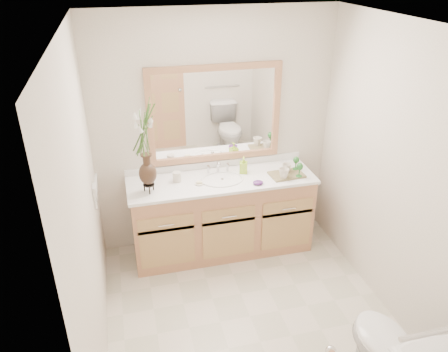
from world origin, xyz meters
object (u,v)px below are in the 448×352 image
object	(u,v)px
tumbler	(177,177)
soap_bottle	(243,166)
tray	(287,175)
flower_vase	(145,138)

from	to	relation	value
tumbler	soap_bottle	distance (m)	0.68
tumbler	tray	bearing A→B (deg)	-7.31
flower_vase	tray	bearing A→B (deg)	0.13
tumbler	flower_vase	bearing A→B (deg)	-153.23
flower_vase	soap_bottle	world-z (taller)	flower_vase
tumbler	soap_bottle	size ratio (longest dim) A/B	0.65
flower_vase	tray	size ratio (longest dim) A/B	2.36
flower_vase	soap_bottle	bearing A→B (deg)	9.83
tumbler	tray	size ratio (longest dim) A/B	0.30
tray	soap_bottle	bearing A→B (deg)	153.18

